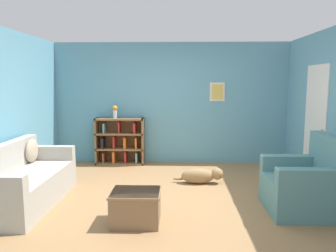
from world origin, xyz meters
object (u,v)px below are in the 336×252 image
at_px(dog, 201,176).
at_px(vase, 115,111).
at_px(coffee_table, 136,206).
at_px(recliner_chair, 305,185).
at_px(bookshelf, 120,142).
at_px(couch, 24,182).

height_order(dog, vase, vase).
xyz_separation_m(coffee_table, vase, (-0.82, 2.98, 0.93)).
height_order(recliner_chair, vase, vase).
xyz_separation_m(bookshelf, vase, (-0.10, -0.02, 0.67)).
height_order(recliner_chair, coffee_table, recliner_chair).
xyz_separation_m(dog, vase, (-1.76, 1.33, 1.01)).
bearing_deg(coffee_table, dog, 60.34).
height_order(couch, recliner_chair, recliner_chair).
height_order(coffee_table, dog, coffee_table).
bearing_deg(vase, couch, -110.36).
bearing_deg(vase, bookshelf, 12.96).
relative_size(couch, coffee_table, 3.09).
relative_size(bookshelf, vase, 3.80).
xyz_separation_m(couch, dog, (2.64, 1.05, -0.18)).
height_order(couch, coffee_table, couch).
distance_m(coffee_table, vase, 3.23).
bearing_deg(couch, vase, 69.64).
height_order(bookshelf, coffee_table, bookshelf).
height_order(recliner_chair, dog, recliner_chair).
bearing_deg(recliner_chair, bookshelf, 139.38).
distance_m(recliner_chair, dog, 1.80).
relative_size(recliner_chair, vase, 3.88).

